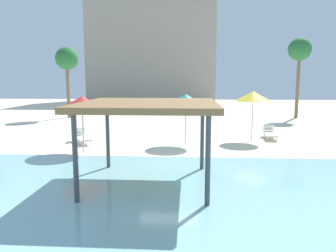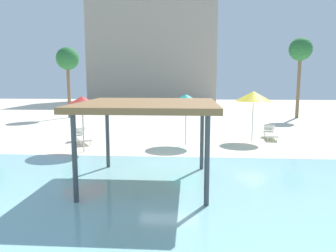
# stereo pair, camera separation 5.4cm
# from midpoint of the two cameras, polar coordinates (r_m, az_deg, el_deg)

# --- Properties ---
(ground_plane) EXTENTS (80.00, 80.00, 0.00)m
(ground_plane) POSITION_cam_midpoint_polar(r_m,az_deg,el_deg) (12.56, 0.01, -7.22)
(ground_plane) COLOR beige
(lagoon_water) EXTENTS (44.00, 13.50, 0.04)m
(lagoon_water) POSITION_cam_midpoint_polar(r_m,az_deg,el_deg) (7.64, -2.56, -17.70)
(lagoon_water) COLOR #8CC6CC
(lagoon_water) RESTS_ON ground
(shade_pavilion) EXTENTS (4.22, 4.22, 2.65)m
(shade_pavilion) POSITION_cam_midpoint_polar(r_m,az_deg,el_deg) (10.16, -3.60, 3.29)
(shade_pavilion) COLOR #42474C
(shade_pavilion) RESTS_ON ground
(beach_umbrella_red_0) EXTENTS (2.14, 2.14, 2.58)m
(beach_umbrella_red_0) POSITION_cam_midpoint_polar(r_m,az_deg,el_deg) (15.26, -14.93, 3.96)
(beach_umbrella_red_0) COLOR silver
(beach_umbrella_red_0) RESTS_ON ground
(beach_umbrella_teal_3) EXTENTS (1.99, 1.99, 2.58)m
(beach_umbrella_teal_3) POSITION_cam_midpoint_polar(r_m,az_deg,el_deg) (16.48, 3.03, 4.64)
(beach_umbrella_teal_3) COLOR silver
(beach_umbrella_teal_3) RESTS_ON ground
(beach_umbrella_yellow_5) EXTENTS (1.92, 1.92, 2.69)m
(beach_umbrella_yellow_5) POSITION_cam_midpoint_polar(r_m,az_deg,el_deg) (18.11, 14.62, 5.07)
(beach_umbrella_yellow_5) COLOR silver
(beach_umbrella_yellow_5) RESTS_ON ground
(lounge_chair_1) EXTENTS (1.50, 1.93, 0.74)m
(lounge_chair_1) POSITION_cam_midpoint_polar(r_m,az_deg,el_deg) (17.78, -15.06, -1.77)
(lounge_chair_1) COLOR white
(lounge_chair_1) RESTS_ON ground
(lounge_chair_3) EXTENTS (0.80, 1.95, 0.74)m
(lounge_chair_3) POSITION_cam_midpoint_polar(r_m,az_deg,el_deg) (19.30, 17.36, -1.09)
(lounge_chair_3) COLOR white
(lounge_chair_3) RESTS_ON ground
(palm_tree_0) EXTENTS (1.90, 1.90, 6.71)m
(palm_tree_0) POSITION_cam_midpoint_polar(r_m,az_deg,el_deg) (29.93, 22.03, 12.02)
(palm_tree_0) COLOR brown
(palm_tree_0) RESTS_ON ground
(palm_tree_2) EXTENTS (1.90, 1.90, 5.97)m
(palm_tree_2) POSITION_cam_midpoint_polar(r_m,az_deg,el_deg) (29.22, -17.38, 10.96)
(palm_tree_2) COLOR brown
(palm_tree_2) RESTS_ON ground
(hotel_block_0) EXTENTS (17.94, 8.16, 14.13)m
(hotel_block_0) POSITION_cam_midpoint_polar(r_m,az_deg,el_deg) (49.18, -2.72, 12.68)
(hotel_block_0) COLOR #9E9384
(hotel_block_0) RESTS_ON ground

